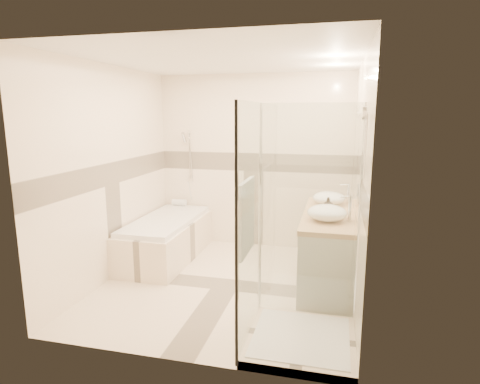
% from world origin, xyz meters
% --- Properties ---
extents(room, '(2.82, 3.02, 2.52)m').
position_xyz_m(room, '(0.06, 0.01, 1.26)').
color(room, beige).
rests_on(room, ground).
extents(bathtub, '(0.75, 1.70, 0.56)m').
position_xyz_m(bathtub, '(-1.02, 0.65, 0.31)').
color(bathtub, '#F4DEC3').
rests_on(bathtub, ground).
extents(vanity, '(0.58, 1.62, 0.85)m').
position_xyz_m(vanity, '(1.12, 0.30, 0.43)').
color(vanity, white).
rests_on(vanity, ground).
extents(shower_enclosure, '(0.96, 0.93, 2.04)m').
position_xyz_m(shower_enclosure, '(0.83, -0.97, 0.51)').
color(shower_enclosure, '#F4DEC3').
rests_on(shower_enclosure, ground).
extents(vessel_sink_near, '(0.39, 0.39, 0.16)m').
position_xyz_m(vessel_sink_near, '(1.10, 0.73, 0.93)').
color(vessel_sink_near, white).
rests_on(vessel_sink_near, vanity).
extents(vessel_sink_far, '(0.41, 0.41, 0.16)m').
position_xyz_m(vessel_sink_far, '(1.10, -0.04, 0.93)').
color(vessel_sink_far, white).
rests_on(vessel_sink_far, vanity).
extents(faucet_near, '(0.11, 0.03, 0.27)m').
position_xyz_m(faucet_near, '(1.32, 0.73, 1.01)').
color(faucet_near, silver).
rests_on(faucet_near, vanity).
extents(faucet_far, '(0.11, 0.03, 0.28)m').
position_xyz_m(faucet_far, '(1.32, -0.04, 1.01)').
color(faucet_far, silver).
rests_on(faucet_far, vanity).
extents(amenity_bottle_a, '(0.07, 0.07, 0.14)m').
position_xyz_m(amenity_bottle_a, '(1.10, 0.18, 0.92)').
color(amenity_bottle_a, black).
rests_on(amenity_bottle_a, vanity).
extents(amenity_bottle_b, '(0.16, 0.16, 0.16)m').
position_xyz_m(amenity_bottle_b, '(1.10, 0.36, 0.93)').
color(amenity_bottle_b, black).
rests_on(amenity_bottle_b, vanity).
extents(folded_towels, '(0.21, 0.30, 0.09)m').
position_xyz_m(folded_towels, '(1.10, 0.94, 0.89)').
color(folded_towels, white).
rests_on(folded_towels, vanity).
extents(rolled_towel, '(0.21, 0.10, 0.10)m').
position_xyz_m(rolled_towel, '(-1.14, 1.41, 0.61)').
color(rolled_towel, white).
rests_on(rolled_towel, bathtub).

